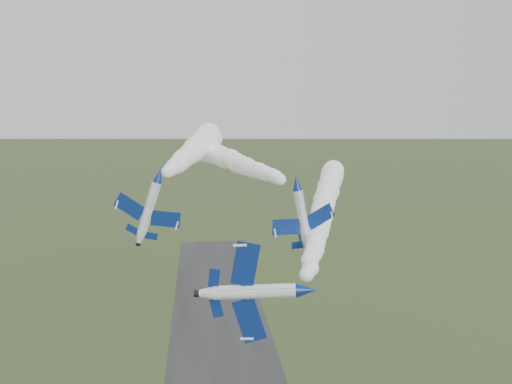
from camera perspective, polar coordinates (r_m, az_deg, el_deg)
jet_lead at (r=64.24m, az=5.14°, el=-9.77°), size 5.92×13.88×11.51m
smoke_trail_jet_lead at (r=105.09m, az=6.81°, el=-1.38°), size 21.37×77.35×5.29m
jet_pair_left at (r=81.84m, az=-9.69°, el=1.63°), size 9.56×11.82×3.85m
smoke_trail_jet_pair_left at (r=109.95m, az=-6.25°, el=4.14°), size 16.26×53.13×5.73m
jet_pair_right at (r=82.97m, az=4.10°, el=0.89°), size 10.24×12.11×3.47m
smoke_trail_jet_pair_right at (r=109.77m, az=-2.58°, el=3.26°), size 20.07×51.51×4.85m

